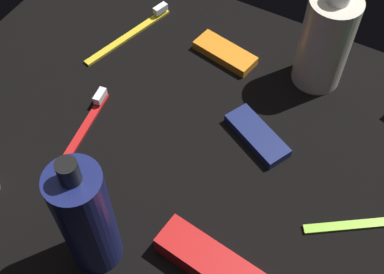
# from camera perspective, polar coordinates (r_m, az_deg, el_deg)

# --- Properties ---
(ground_plane) EXTENTS (0.84, 0.64, 0.01)m
(ground_plane) POSITION_cam_1_polar(r_m,az_deg,el_deg) (0.73, -0.00, -1.62)
(ground_plane) COLOR black
(lotion_bottle) EXTENTS (0.06, 0.06, 0.21)m
(lotion_bottle) POSITION_cam_1_polar(r_m,az_deg,el_deg) (0.58, -11.76, -9.00)
(lotion_bottle) COLOR navy
(lotion_bottle) RESTS_ON ground_plane
(bodywash_bottle) EXTENTS (0.08, 0.08, 0.17)m
(bodywash_bottle) POSITION_cam_1_polar(r_m,az_deg,el_deg) (0.78, 14.75, 10.36)
(bodywash_bottle) COLOR silver
(bodywash_bottle) RESTS_ON ground_plane
(toothbrush_lime) EXTENTS (0.16, 0.11, 0.02)m
(toothbrush_lime) POSITION_cam_1_polar(r_m,az_deg,el_deg) (0.71, 20.46, -8.85)
(toothbrush_lime) COLOR #8CD133
(toothbrush_lime) RESTS_ON ground_plane
(toothbrush_yellow) EXTENTS (0.06, 0.18, 0.02)m
(toothbrush_yellow) POSITION_cam_1_polar(r_m,az_deg,el_deg) (0.88, -6.62, 11.73)
(toothbrush_yellow) COLOR yellow
(toothbrush_yellow) RESTS_ON ground_plane
(toothbrush_red) EXTENTS (0.04, 0.18, 0.02)m
(toothbrush_red) POSITION_cam_1_polar(r_m,az_deg,el_deg) (0.75, -12.33, 0.60)
(toothbrush_red) COLOR red
(toothbrush_red) RESTS_ON ground_plane
(toothpaste_box_red) EXTENTS (0.18, 0.06, 0.03)m
(toothpaste_box_red) POSITION_cam_1_polar(r_m,az_deg,el_deg) (0.63, 3.54, -14.87)
(toothpaste_box_red) COLOR red
(toothpaste_box_red) RESTS_ON ground_plane
(snack_bar_navy) EXTENTS (0.11, 0.08, 0.01)m
(snack_bar_navy) POSITION_cam_1_polar(r_m,az_deg,el_deg) (0.74, 7.31, 0.16)
(snack_bar_navy) COLOR navy
(snack_bar_navy) RESTS_ON ground_plane
(snack_bar_orange) EXTENTS (0.11, 0.06, 0.01)m
(snack_bar_orange) POSITION_cam_1_polar(r_m,az_deg,el_deg) (0.84, 3.72, 9.38)
(snack_bar_orange) COLOR orange
(snack_bar_orange) RESTS_ON ground_plane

